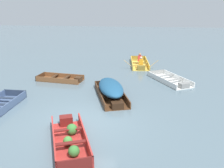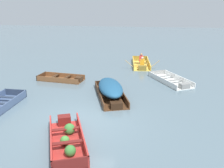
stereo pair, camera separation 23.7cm
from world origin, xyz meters
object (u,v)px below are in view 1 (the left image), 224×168
dinghy_red_foreground (70,138)px  skiff_dark_varnish_mid_moored (111,89)px  skiff_slate_blue_far_moored (0,105)px  rowboat_yellow_with_crew (140,63)px  skiff_white_near_moored (171,80)px  skiff_wooden_brown_outer_moored (62,79)px

dinghy_red_foreground → skiff_dark_varnish_mid_moored: bearing=79.1°
skiff_dark_varnish_mid_moored → skiff_slate_blue_far_moored: 5.16m
skiff_dark_varnish_mid_moored → rowboat_yellow_with_crew: bearing=78.6°
skiff_dark_varnish_mid_moored → skiff_slate_blue_far_moored: skiff_dark_varnish_mid_moored is taller
skiff_white_near_moored → skiff_dark_varnish_mid_moored: 4.31m
rowboat_yellow_with_crew → dinghy_red_foreground: bearing=-101.2°
dinghy_red_foreground → skiff_slate_blue_far_moored: dinghy_red_foreground is taller
skiff_slate_blue_far_moored → rowboat_yellow_with_crew: 10.52m
skiff_slate_blue_far_moored → rowboat_yellow_with_crew: rowboat_yellow_with_crew is taller
skiff_dark_varnish_mid_moored → rowboat_yellow_with_crew: size_ratio=1.02×
skiff_dark_varnish_mid_moored → skiff_wooden_brown_outer_moored: size_ratio=1.28×
skiff_dark_varnish_mid_moored → skiff_wooden_brown_outer_moored: skiff_dark_varnish_mid_moored is taller
skiff_dark_varnish_mid_moored → rowboat_yellow_with_crew: rowboat_yellow_with_crew is taller
skiff_wooden_brown_outer_moored → skiff_slate_blue_far_moored: bearing=-109.6°
skiff_white_near_moored → skiff_wooden_brown_outer_moored: size_ratio=1.15×
skiff_wooden_brown_outer_moored → rowboat_yellow_with_crew: 6.30m
skiff_wooden_brown_outer_moored → dinghy_red_foreground: bearing=-70.2°
skiff_slate_blue_far_moored → skiff_wooden_brown_outer_moored: (1.52, 4.25, -0.02)m
skiff_white_near_moored → skiff_dark_varnish_mid_moored: bearing=-138.6°
skiff_white_near_moored → skiff_slate_blue_far_moored: skiff_slate_blue_far_moored is taller
dinghy_red_foreground → rowboat_yellow_with_crew: bearing=78.8°
skiff_white_near_moored → skiff_wooden_brown_outer_moored: (-6.49, -0.51, 0.00)m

